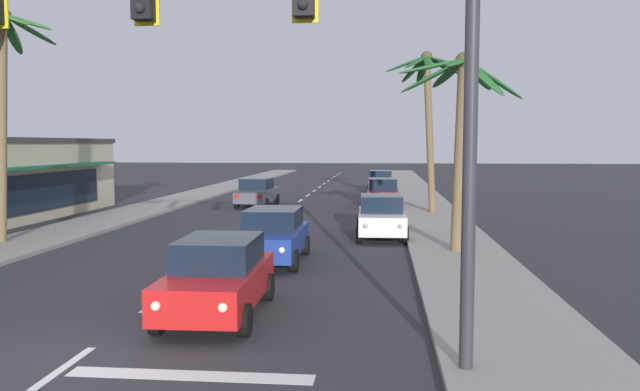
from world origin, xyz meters
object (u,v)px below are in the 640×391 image
object	(u,v)px
sedan_parked_nearest_kerb	(380,181)
palm_right_second	(461,113)
sedan_parked_far_kerb	(381,216)
palm_right_third	(428,97)
palm_left_second	(3,71)
sedan_oncoming_far	(257,192)
sedan_parked_mid_kerb	(383,193)
traffic_signal_mast	(252,34)
sedan_lead_at_stop_bar	(218,276)
sedan_third_in_queue	(273,235)

from	to	relation	value
sedan_parked_nearest_kerb	palm_right_second	distance (m)	27.07
sedan_parked_far_kerb	palm_right_third	size ratio (longest dim) A/B	0.53
sedan_parked_far_kerb	palm_left_second	distance (m)	14.90
sedan_parked_nearest_kerb	sedan_parked_far_kerb	distance (m)	23.05
palm_left_second	palm_right_second	distance (m)	16.13
sedan_oncoming_far	palm_right_second	world-z (taller)	palm_right_second
sedan_oncoming_far	sedan_parked_mid_kerb	distance (m)	7.41
sedan_parked_nearest_kerb	palm_right_third	distance (m)	15.77
sedan_parked_nearest_kerb	palm_left_second	world-z (taller)	palm_left_second
sedan_parked_far_kerb	sedan_oncoming_far	bearing A→B (deg)	121.79
sedan_parked_far_kerb	palm_left_second	bearing A→B (deg)	-166.41
sedan_parked_mid_kerb	sedan_parked_nearest_kerb	bearing A→B (deg)	90.77
sedan_parked_mid_kerb	palm_right_second	world-z (taller)	palm_right_second
traffic_signal_mast	sedan_parked_far_kerb	size ratio (longest dim) A/B	2.34
sedan_parked_far_kerb	palm_right_third	distance (m)	10.16
sedan_parked_mid_kerb	palm_left_second	world-z (taller)	palm_left_second
sedan_parked_mid_kerb	sedan_parked_far_kerb	size ratio (longest dim) A/B	0.99
sedan_lead_at_stop_bar	sedan_parked_mid_kerb	distance (m)	23.95
sedan_third_in_queue	palm_left_second	bearing A→B (deg)	167.47
traffic_signal_mast	palm_left_second	bearing A→B (deg)	134.64
palm_left_second	palm_right_third	bearing A→B (deg)	36.27
traffic_signal_mast	sedan_parked_mid_kerb	size ratio (longest dim) A/B	2.35
traffic_signal_mast	palm_right_second	distance (m)	12.16
sedan_lead_at_stop_bar	palm_right_third	distance (m)	21.54
palm_left_second	palm_right_second	bearing A→B (deg)	-1.25
sedan_parked_far_kerb	palm_right_third	world-z (taller)	palm_right_third
sedan_lead_at_stop_bar	palm_left_second	world-z (taller)	palm_left_second
sedan_parked_nearest_kerb	sedan_parked_far_kerb	xyz separation A→B (m)	(0.04, -23.05, 0.00)
sedan_lead_at_stop_bar	sedan_parked_nearest_kerb	bearing A→B (deg)	84.31
sedan_oncoming_far	palm_left_second	size ratio (longest dim) A/B	0.53
sedan_parked_mid_kerb	palm_right_third	distance (m)	6.76
sedan_lead_at_stop_bar	traffic_signal_mast	bearing A→B (deg)	-65.46
sedan_third_in_queue	palm_right_third	world-z (taller)	palm_right_third
sedan_lead_at_stop_bar	palm_left_second	size ratio (longest dim) A/B	0.52
traffic_signal_mast	sedan_parked_far_kerb	world-z (taller)	traffic_signal_mast
traffic_signal_mast	sedan_parked_nearest_kerb	distance (m)	38.21
sedan_third_in_queue	sedan_oncoming_far	distance (m)	17.73
sedan_third_in_queue	sedan_oncoming_far	world-z (taller)	same
traffic_signal_mast	palm_right_second	bearing A→B (deg)	67.57
palm_left_second	palm_right_third	distance (m)	19.67
sedan_lead_at_stop_bar	sedan_parked_mid_kerb	bearing A→B (deg)	81.33
sedan_parked_nearest_kerb	palm_right_third	world-z (taller)	palm_right_third
traffic_signal_mast	sedan_oncoming_far	world-z (taller)	traffic_signal_mast
sedan_oncoming_far	palm_left_second	xyz separation A→B (m)	(-6.19, -15.04, 5.43)
traffic_signal_mast	palm_right_third	size ratio (longest dim) A/B	1.24
sedan_third_in_queue	sedan_parked_nearest_kerb	bearing A→B (deg)	83.36
sedan_lead_at_stop_bar	sedan_parked_nearest_kerb	xyz separation A→B (m)	(3.46, 34.72, 0.00)
sedan_lead_at_stop_bar	sedan_parked_nearest_kerb	distance (m)	34.90
palm_left_second	sedan_oncoming_far	bearing A→B (deg)	67.64
sedan_third_in_queue	palm_right_third	xyz separation A→B (m)	(5.74, 13.89, 5.23)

